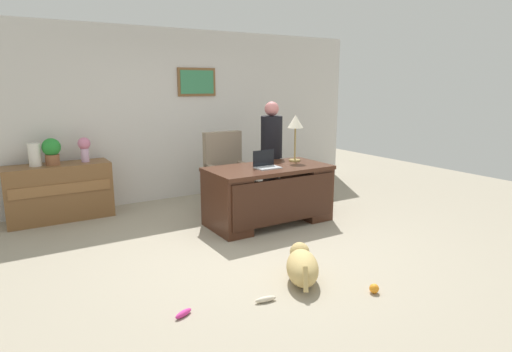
{
  "coord_description": "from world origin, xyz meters",
  "views": [
    {
      "loc": [
        -2.46,
        -4.06,
        1.85
      ],
      "look_at": [
        0.2,
        0.3,
        0.75
      ],
      "focal_mm": 30.12,
      "sensor_mm": 36.0,
      "label": 1
    }
  ],
  "objects_px": {
    "desk": "(269,193)",
    "laptop": "(266,163)",
    "credenza": "(60,192)",
    "armchair": "(228,175)",
    "desk_lamp": "(295,125)",
    "dog_lying": "(302,266)",
    "potted_plant": "(52,150)",
    "person_standing": "(271,154)",
    "dog_toy_plush": "(183,313)",
    "dog_toy_ball": "(374,289)",
    "vase_empty": "(35,155)",
    "vase_with_flowers": "(84,147)",
    "dog_toy_bone": "(266,299)"
  },
  "relations": [
    {
      "from": "credenza",
      "to": "desk",
      "type": "bearing_deg",
      "value": -34.72
    },
    {
      "from": "armchair",
      "to": "laptop",
      "type": "bearing_deg",
      "value": -85.58
    },
    {
      "from": "vase_with_flowers",
      "to": "dog_toy_plush",
      "type": "xyz_separation_m",
      "value": [
        0.1,
        -3.3,
        -0.96
      ]
    },
    {
      "from": "laptop",
      "to": "dog_toy_ball",
      "type": "relative_size",
      "value": 3.68
    },
    {
      "from": "desk",
      "to": "credenza",
      "type": "xyz_separation_m",
      "value": [
        -2.38,
        1.65,
        -0.03
      ]
    },
    {
      "from": "laptop",
      "to": "dog_toy_bone",
      "type": "height_order",
      "value": "laptop"
    },
    {
      "from": "laptop",
      "to": "dog_toy_plush",
      "type": "relative_size",
      "value": 1.84
    },
    {
      "from": "credenza",
      "to": "potted_plant",
      "type": "bearing_deg",
      "value": 178.32
    },
    {
      "from": "armchair",
      "to": "dog_toy_bone",
      "type": "distance_m",
      "value": 2.96
    },
    {
      "from": "desk",
      "to": "dog_lying",
      "type": "relative_size",
      "value": 2.44
    },
    {
      "from": "dog_lying",
      "to": "dog_toy_bone",
      "type": "distance_m",
      "value": 0.56
    },
    {
      "from": "desk",
      "to": "dog_toy_plush",
      "type": "relative_size",
      "value": 9.38
    },
    {
      "from": "desk",
      "to": "armchair",
      "type": "bearing_deg",
      "value": 98.73
    },
    {
      "from": "vase_empty",
      "to": "dog_toy_plush",
      "type": "relative_size",
      "value": 1.76
    },
    {
      "from": "dog_lying",
      "to": "armchair",
      "type": "bearing_deg",
      "value": 77.81
    },
    {
      "from": "dog_toy_ball",
      "to": "laptop",
      "type": "bearing_deg",
      "value": 84.22
    },
    {
      "from": "armchair",
      "to": "dog_lying",
      "type": "distance_m",
      "value": 2.64
    },
    {
      "from": "vase_with_flowers",
      "to": "potted_plant",
      "type": "xyz_separation_m",
      "value": [
        -0.42,
        0.0,
        -0.01
      ]
    },
    {
      "from": "desk_lamp",
      "to": "dog_toy_plush",
      "type": "distance_m",
      "value": 3.3
    },
    {
      "from": "armchair",
      "to": "dog_toy_bone",
      "type": "height_order",
      "value": "armchair"
    },
    {
      "from": "desk_lamp",
      "to": "dog_toy_bone",
      "type": "bearing_deg",
      "value": -131.59
    },
    {
      "from": "dog_toy_plush",
      "to": "person_standing",
      "type": "bearing_deg",
      "value": 44.17
    },
    {
      "from": "desk_lamp",
      "to": "desk",
      "type": "bearing_deg",
      "value": -161.91
    },
    {
      "from": "desk_lamp",
      "to": "dog_lying",
      "type": "bearing_deg",
      "value": -124.33
    },
    {
      "from": "vase_empty",
      "to": "vase_with_flowers",
      "type": "bearing_deg",
      "value": 0.0
    },
    {
      "from": "armchair",
      "to": "vase_empty",
      "type": "xyz_separation_m",
      "value": [
        -2.49,
        0.73,
        0.43
      ]
    },
    {
      "from": "desk",
      "to": "potted_plant",
      "type": "relative_size",
      "value": 4.53
    },
    {
      "from": "desk_lamp",
      "to": "credenza",
      "type": "bearing_deg",
      "value": 153.27
    },
    {
      "from": "dog_toy_ball",
      "to": "dog_toy_bone",
      "type": "relative_size",
      "value": 0.44
    },
    {
      "from": "desk_lamp",
      "to": "vase_with_flowers",
      "type": "height_order",
      "value": "desk_lamp"
    },
    {
      "from": "credenza",
      "to": "laptop",
      "type": "height_order",
      "value": "laptop"
    },
    {
      "from": "desk_lamp",
      "to": "dog_toy_plush",
      "type": "bearing_deg",
      "value": -143.34
    },
    {
      "from": "credenza",
      "to": "dog_toy_plush",
      "type": "distance_m",
      "value": 3.35
    },
    {
      "from": "desk",
      "to": "laptop",
      "type": "relative_size",
      "value": 5.1
    },
    {
      "from": "desk_lamp",
      "to": "potted_plant",
      "type": "relative_size",
      "value": 1.81
    },
    {
      "from": "person_standing",
      "to": "dog_toy_ball",
      "type": "xyz_separation_m",
      "value": [
        -0.75,
        -2.82,
        -0.78
      ]
    },
    {
      "from": "laptop",
      "to": "credenza",
      "type": "bearing_deg",
      "value": 144.2
    },
    {
      "from": "vase_empty",
      "to": "desk_lamp",
      "type": "bearing_deg",
      "value": -24.87
    },
    {
      "from": "credenza",
      "to": "dog_lying",
      "type": "relative_size",
      "value": 2.02
    },
    {
      "from": "vase_with_flowers",
      "to": "dog_toy_ball",
      "type": "relative_size",
      "value": 3.95
    },
    {
      "from": "dog_toy_bone",
      "to": "laptop",
      "type": "bearing_deg",
      "value": 57.33
    },
    {
      "from": "credenza",
      "to": "potted_plant",
      "type": "relative_size",
      "value": 3.75
    },
    {
      "from": "desk",
      "to": "laptop",
      "type": "distance_m",
      "value": 0.42
    },
    {
      "from": "dog_lying",
      "to": "potted_plant",
      "type": "height_order",
      "value": "potted_plant"
    },
    {
      "from": "dog_lying",
      "to": "laptop",
      "type": "height_order",
      "value": "laptop"
    },
    {
      "from": "desk",
      "to": "desk_lamp",
      "type": "height_order",
      "value": "desk_lamp"
    },
    {
      "from": "desk",
      "to": "person_standing",
      "type": "distance_m",
      "value": 0.89
    },
    {
      "from": "potted_plant",
      "to": "dog_toy_plush",
      "type": "xyz_separation_m",
      "value": [
        0.52,
        -3.3,
        -0.95
      ]
    },
    {
      "from": "potted_plant",
      "to": "person_standing",
      "type": "bearing_deg",
      "value": -19.09
    },
    {
      "from": "credenza",
      "to": "potted_plant",
      "type": "xyz_separation_m",
      "value": [
        -0.05,
        0.0,
        0.59
      ]
    }
  ]
}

